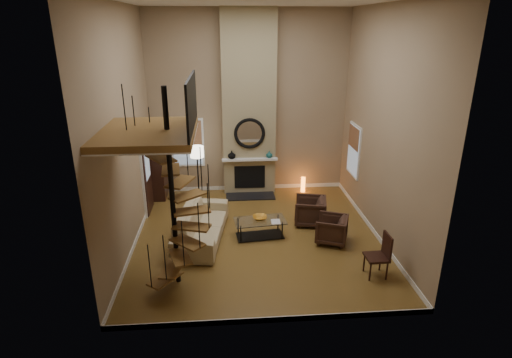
{
  "coord_description": "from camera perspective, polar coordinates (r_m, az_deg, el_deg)",
  "views": [
    {
      "loc": [
        -0.77,
        -9.29,
        5.03
      ],
      "look_at": [
        0.0,
        0.4,
        1.4
      ],
      "focal_mm": 29.14,
      "sensor_mm": 36.0,
      "label": 1
    }
  ],
  "objects": [
    {
      "name": "ground",
      "position": [
        10.59,
        0.17,
        -7.9
      ],
      "size": [
        6.0,
        6.5,
        0.01
      ],
      "primitive_type": "cube",
      "color": "olive",
      "rests_on": "ground"
    },
    {
      "name": "hearth",
      "position": [
        12.89,
        -0.77,
        -2.38
      ],
      "size": [
        1.5,
        0.6,
        0.04
      ],
      "primitive_type": "cube",
      "color": "black",
      "rests_on": "ground"
    },
    {
      "name": "bowl",
      "position": [
        10.41,
        0.52,
        -5.34
      ],
      "size": [
        0.36,
        0.36,
        0.09
      ],
      "primitive_type": "imported",
      "color": "#BE7E21",
      "rests_on": "coffee_table"
    },
    {
      "name": "floor_lamp",
      "position": [
        12.25,
        -8.09,
        3.11
      ],
      "size": [
        0.4,
        0.4,
        1.71
      ],
      "color": "black",
      "rests_on": "ground"
    },
    {
      "name": "mantel",
      "position": [
        12.7,
        -0.85,
        2.69
      ],
      "size": [
        1.7,
        0.18,
        0.06
      ],
      "primitive_type": "cube",
      "color": "white",
      "rests_on": "chimney_breast"
    },
    {
      "name": "spiral_stair",
      "position": [
        8.23,
        -11.24,
        -3.18
      ],
      "size": [
        1.47,
        1.47,
        4.06
      ],
      "color": "black",
      "rests_on": "ground"
    },
    {
      "name": "back_wall",
      "position": [
        12.76,
        -1.03,
        10.2
      ],
      "size": [
        6.0,
        0.02,
        5.5
      ],
      "primitive_type": "cube",
      "color": "#988062",
      "rests_on": "ground"
    },
    {
      "name": "left_wall",
      "position": [
        9.82,
        -17.64,
        6.09
      ],
      "size": [
        0.02,
        6.5,
        5.5
      ],
      "primitive_type": "cube",
      "color": "#988062",
      "rests_on": "ground"
    },
    {
      "name": "window_back",
      "position": [
        13.01,
        -9.4,
        5.03
      ],
      "size": [
        1.02,
        0.06,
        1.52
      ],
      "color": "white",
      "rests_on": "back_wall"
    },
    {
      "name": "baseboard_left",
      "position": [
        10.76,
        -16.06,
        -7.89
      ],
      "size": [
        0.02,
        6.5,
        0.12
      ],
      "primitive_type": "cube",
      "color": "white",
      "rests_on": "ground"
    },
    {
      "name": "right_wall",
      "position": [
        10.28,
        17.22,
        6.75
      ],
      "size": [
        0.02,
        6.5,
        5.5
      ],
      "primitive_type": "cube",
      "color": "#988062",
      "rests_on": "ground"
    },
    {
      "name": "baseboard_right",
      "position": [
        11.18,
        15.74,
        -6.73
      ],
      "size": [
        0.02,
        6.5,
        0.12
      ],
      "primitive_type": "cube",
      "color": "white",
      "rests_on": "ground"
    },
    {
      "name": "book",
      "position": [
        10.28,
        2.58,
        -5.93
      ],
      "size": [
        0.23,
        0.3,
        0.03
      ],
      "primitive_type": "imported",
      "rotation": [
        0.0,
        0.0,
        -0.03
      ],
      "color": "gray",
      "rests_on": "coffee_table"
    },
    {
      "name": "ceiling",
      "position": [
        9.33,
        0.21,
        23.34
      ],
      "size": [
        6.0,
        6.5,
        0.01
      ],
      "primitive_type": "cube",
      "color": "silver",
      "rests_on": "back_wall"
    },
    {
      "name": "mirror_frame",
      "position": [
        12.53,
        -0.89,
        6.26
      ],
      "size": [
        0.94,
        0.1,
        0.94
      ],
      "primitive_type": "torus",
      "rotation": [
        1.57,
        0.0,
        0.0
      ],
      "color": "black",
      "rests_on": "chimney_breast"
    },
    {
      "name": "armchair_near",
      "position": [
        11.19,
        7.83,
        -4.42
      ],
      "size": [
        0.97,
        0.95,
        0.75
      ],
      "primitive_type": "imported",
      "rotation": [
        0.0,
        0.0,
        -1.79
      ],
      "color": "#3B241B",
      "rests_on": "ground"
    },
    {
      "name": "side_chair",
      "position": [
        9.21,
        16.76,
        -9.76
      ],
      "size": [
        0.46,
        0.46,
        0.97
      ],
      "color": "black",
      "rests_on": "ground"
    },
    {
      "name": "accent_lamp",
      "position": [
        13.28,
        6.48,
        -0.75
      ],
      "size": [
        0.13,
        0.13,
        0.48
      ],
      "primitive_type": "cylinder",
      "color": "orange",
      "rests_on": "ground"
    },
    {
      "name": "baseboard_front",
      "position": [
        7.87,
        2.22,
        -18.73
      ],
      "size": [
        6.0,
        0.02,
        0.12
      ],
      "primitive_type": "cube",
      "color": "white",
      "rests_on": "ground"
    },
    {
      "name": "vase_right",
      "position": [
        12.75,
        1.83,
        3.39
      ],
      "size": [
        0.2,
        0.2,
        0.21
      ],
      "primitive_type": "imported",
      "color": "#175353",
      "rests_on": "mantel"
    },
    {
      "name": "hutch",
      "position": [
        12.91,
        -13.25,
        1.51
      ],
      "size": [
        0.39,
        0.84,
        1.88
      ],
      "primitive_type": "cube",
      "color": "black",
      "rests_on": "ground"
    },
    {
      "name": "armchair_far",
      "position": [
        10.32,
        10.7,
        -6.84
      ],
      "size": [
        0.94,
        0.93,
        0.67
      ],
      "primitive_type": "imported",
      "rotation": [
        0.0,
        0.0,
        -1.94
      ],
      "color": "#3B241B",
      "rests_on": "ground"
    },
    {
      "name": "coffee_table",
      "position": [
        10.46,
        0.54,
        -6.51
      ],
      "size": [
        1.33,
        0.77,
        0.47
      ],
      "color": "silver",
      "rests_on": "ground"
    },
    {
      "name": "sofa",
      "position": [
        10.41,
        -7.55,
        -6.14
      ],
      "size": [
        1.36,
        2.68,
        0.75
      ],
      "primitive_type": "imported",
      "rotation": [
        0.0,
        0.0,
        1.43
      ],
      "color": "tan",
      "rests_on": "ground"
    },
    {
      "name": "mirror_disc",
      "position": [
        12.54,
        -0.89,
        6.27
      ],
      "size": [
        0.8,
        0.01,
        0.8
      ],
      "primitive_type": "cylinder",
      "rotation": [
        1.57,
        0.0,
        0.0
      ],
      "color": "white",
      "rests_on": "chimney_breast"
    },
    {
      "name": "baseboard_back",
      "position": [
        13.5,
        -0.96,
        -1.12
      ],
      "size": [
        6.0,
        0.02,
        0.12
      ],
      "primitive_type": "cube",
      "color": "white",
      "rests_on": "ground"
    },
    {
      "name": "loft",
      "position": [
        7.8,
        -13.91,
        6.58
      ],
      "size": [
        1.7,
        2.2,
        1.09
      ],
      "color": "brown",
      "rests_on": "left_wall"
    },
    {
      "name": "entry_door",
      "position": [
        11.98,
        -14.78,
        0.37
      ],
      "size": [
        0.1,
        1.05,
        2.16
      ],
      "color": "white",
      "rests_on": "ground"
    },
    {
      "name": "chimney_breast",
      "position": [
        12.58,
        -0.98,
        10.04
      ],
      "size": [
        1.6,
        0.38,
        5.5
      ],
      "primitive_type": "cube",
      "color": "#958761",
      "rests_on": "ground"
    },
    {
      "name": "vase_left",
      "position": [
        12.67,
        -3.36,
        3.35
      ],
      "size": [
        0.24,
        0.24,
        0.25
      ],
      "primitive_type": "imported",
      "color": "black",
      "rests_on": "mantel"
    },
    {
      "name": "firebox",
      "position": [
        12.97,
        -0.86,
        0.28
      ],
      "size": [
        0.95,
        0.02,
        0.72
      ],
      "primitive_type": "cube",
      "color": "black",
      "rests_on": "chimney_breast"
    },
    {
      "name": "front_wall",
      "position": [
        6.5,
        2.56,
        -0.09
      ],
      "size": [
        6.0,
        0.02,
        5.5
      ],
      "primitive_type": "cube",
      "color": "#988062",
      "rests_on": "ground"
    },
    {
      "name": "window_right",
      "position": [
        12.37,
        13.29,
        3.96
      ],
      "size": [
        0.06,
        1.02,
        1.52
      ],
      "color": "white",
      "rests_on": "right_wall"
    }
  ]
}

